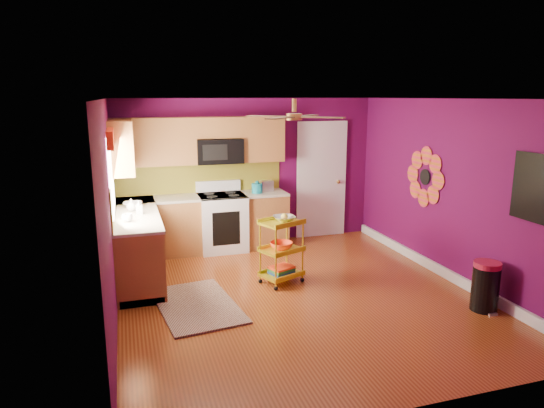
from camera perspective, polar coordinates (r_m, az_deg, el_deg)
name	(u,v)px	position (r m, az deg, el deg)	size (l,w,h in m)	color
ground	(298,294)	(6.44, 3.03, -10.58)	(5.00, 5.00, 0.00)	maroon
room_envelope	(301,171)	(6.00, 3.45, 3.94)	(4.54, 5.04, 2.52)	#570A43
lower_cabinets	(176,234)	(7.69, -11.18, -3.48)	(2.81, 2.31, 0.94)	brown
electric_range	(222,222)	(8.13, -5.89, -2.07)	(0.76, 0.66, 1.13)	white
upper_cabinetry	(177,144)	(7.80, -11.13, 6.96)	(2.80, 2.30, 1.26)	brown
left_window	(111,159)	(6.65, -18.44, 5.07)	(0.08, 1.35, 1.08)	white
panel_door	(321,181)	(8.85, 5.81, 2.71)	(0.95, 0.11, 2.15)	white
right_wall_art	(468,181)	(6.84, 22.02, 2.51)	(0.04, 2.74, 1.04)	black
ceiling_fan	(294,116)	(6.12, 2.62, 10.31)	(1.01, 1.01, 0.26)	#BF8C3F
shag_rug	(197,305)	(6.17, -8.83, -11.66)	(0.90, 1.46, 0.02)	black
rolling_cart	(282,248)	(6.66, 1.18, -5.16)	(0.65, 0.57, 0.98)	gold
trash_can	(485,286)	(6.42, 23.81, -8.85)	(0.33, 0.35, 0.61)	black
teal_kettle	(257,188)	(8.13, -1.76, 1.89)	(0.18, 0.18, 0.21)	#127588
toaster	(266,186)	(8.31, -0.66, 2.17)	(0.22, 0.15, 0.18)	beige
soap_bottle_a	(139,207)	(6.91, -15.38, -0.37)	(0.09, 0.09, 0.19)	#EA3F72
soap_bottle_b	(131,205)	(7.13, -16.21, -0.11)	(0.14, 0.14, 0.17)	white
counter_dish	(133,204)	(7.41, -16.07, -0.04)	(0.28, 0.28, 0.07)	white
counter_cup	(127,218)	(6.55, -16.66, -1.56)	(0.13, 0.13, 0.10)	white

